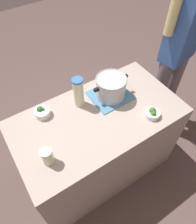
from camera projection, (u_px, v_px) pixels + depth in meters
ground_plane at (98, 165)px, 2.35m from camera, size 8.00×8.00×0.00m
counter_slab at (98, 144)px, 2.02m from camera, size 1.36×0.73×0.85m
dish_cloth at (110, 95)px, 1.83m from camera, size 0.33×0.29×0.01m
cooking_pot at (111, 87)px, 1.75m from camera, size 0.32×0.25×0.18m
lemonade_pitcher at (78, 92)px, 1.67m from camera, size 0.09×0.09×0.26m
mason_jar at (48, 156)px, 1.40m from camera, size 0.08×0.08×0.13m
broccoli_bowl_front at (42, 112)px, 1.68m from camera, size 0.12×0.12×0.08m
broccoli_bowl_center at (152, 113)px, 1.67m from camera, size 0.12×0.12×0.08m
person_cook at (177, 54)px, 2.02m from camera, size 0.50×0.27×1.73m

